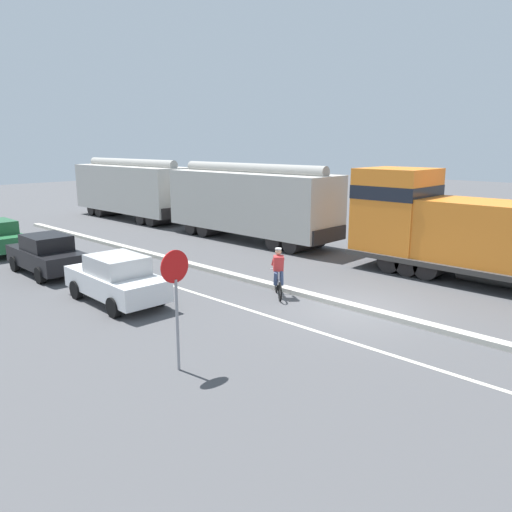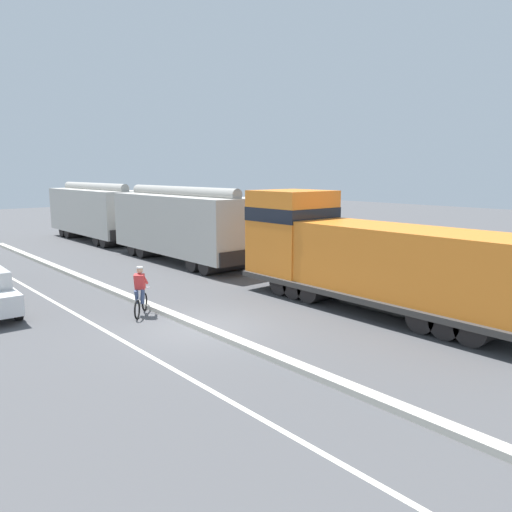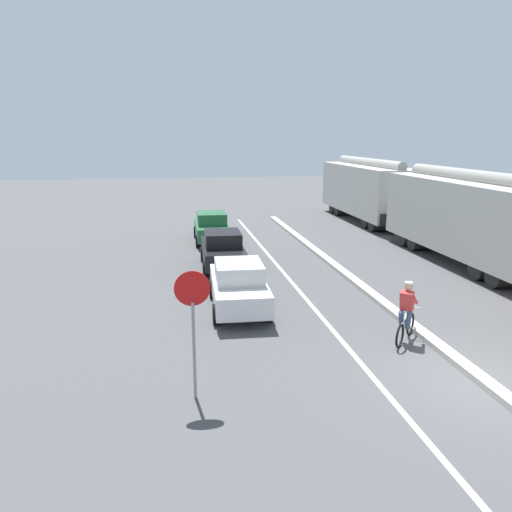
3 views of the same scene
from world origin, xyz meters
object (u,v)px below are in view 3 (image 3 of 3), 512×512
hopper_car_middle (367,190)px  parked_car_green (212,227)px  cyclist (406,314)px  stop_sign (193,310)px  parked_car_white (239,285)px  parked_car_black (223,249)px  hopper_car_lead (468,217)px

hopper_car_middle → parked_car_green: bearing=-155.0°
cyclist → stop_sign: size_ratio=0.60×
parked_car_green → cyclist: bearing=-73.9°
parked_car_white → stop_sign: 5.95m
parked_car_black → stop_sign: 11.19m
hopper_car_middle → stop_sign: 25.02m
parked_car_green → hopper_car_middle: bearing=25.0°
parked_car_black → cyclist: cyclist is taller
parked_car_black → stop_sign: (-1.79, -10.98, 1.21)m
hopper_car_middle → hopper_car_lead: bearing=-90.0°
hopper_car_middle → parked_car_green: 12.05m
hopper_car_lead → hopper_car_middle: 11.60m
parked_car_white → parked_car_black: bearing=89.5°
hopper_car_lead → parked_car_black: bearing=174.8°
parked_car_green → parked_car_white: bearing=-90.2°
hopper_car_middle → parked_car_white: bearing=-124.2°
parked_car_white → parked_car_green: same height
parked_car_green → stop_sign: stop_sign is taller
parked_car_white → parked_car_green: (0.04, 10.97, 0.00)m
stop_sign → parked_car_green: bearing=83.9°
cyclist → hopper_car_lead: bearing=49.7°
hopper_car_lead → stop_sign: hopper_car_lead is taller
parked_car_green → cyclist: (4.15, -14.43, 0.00)m
hopper_car_lead → parked_car_green: bearing=148.9°
parked_car_black → cyclist: size_ratio=2.48×
hopper_car_middle → stop_sign: hopper_car_middle is taller
parked_car_green → hopper_car_lead: bearing=-31.1°
stop_sign → hopper_car_lead: bearing=38.3°
hopper_car_lead → cyclist: 10.43m
parked_car_white → hopper_car_lead: bearing=22.1°
hopper_car_lead → stop_sign: size_ratio=3.68×
hopper_car_lead → parked_car_white: size_ratio=2.48×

